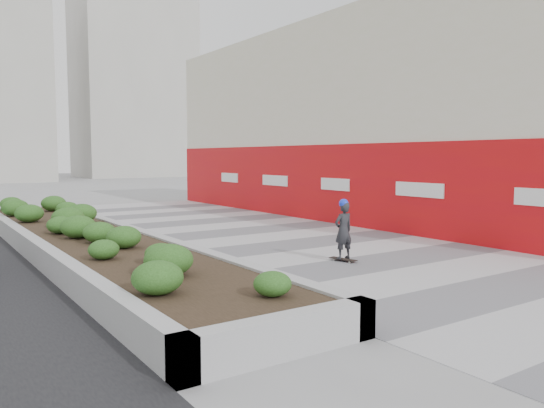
% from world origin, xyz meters
% --- Properties ---
extents(ground, '(160.00, 160.00, 0.00)m').
position_xyz_m(ground, '(0.00, 0.00, 0.00)').
color(ground, gray).
rests_on(ground, ground).
extents(walkway, '(8.00, 36.00, 0.01)m').
position_xyz_m(walkway, '(0.00, 3.00, 0.01)').
color(walkway, '#A8A8AD').
rests_on(walkway, ground).
extents(building, '(6.04, 24.08, 8.00)m').
position_xyz_m(building, '(6.98, 8.98, 3.98)').
color(building, beige).
rests_on(building, ground).
extents(planter, '(3.00, 18.00, 0.90)m').
position_xyz_m(planter, '(-5.50, 7.00, 0.42)').
color(planter, '#9E9EA0').
rests_on(planter, ground).
extents(distant_bldg_north_r, '(14.00, 10.00, 24.00)m').
position_xyz_m(distant_bldg_north_r, '(15.00, 60.00, 12.00)').
color(distant_bldg_north_r, '#ADAAA3').
rests_on(distant_bldg_north_r, ground).
extents(manhole_cover, '(0.44, 0.44, 0.01)m').
position_xyz_m(manhole_cover, '(0.50, 3.00, 0.00)').
color(manhole_cover, '#595654').
rests_on(manhole_cover, ground).
extents(skateboarder, '(0.51, 0.75, 1.53)m').
position_xyz_m(skateboarder, '(-0.71, 2.34, 0.77)').
color(skateboarder, beige).
rests_on(skateboarder, ground).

